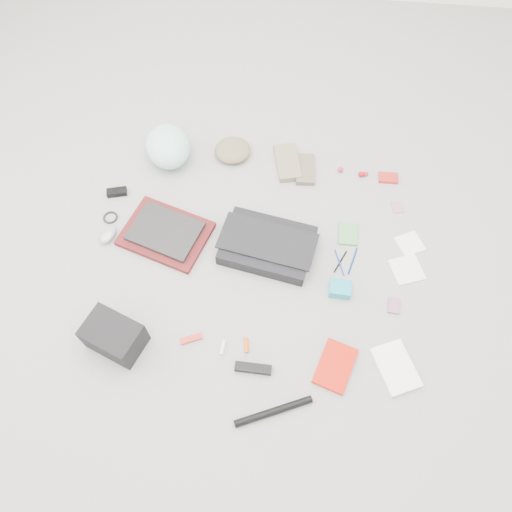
# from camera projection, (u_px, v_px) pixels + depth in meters

# --- Properties ---
(ground_plane) EXTENTS (4.00, 4.00, 0.00)m
(ground_plane) POSITION_uv_depth(u_px,v_px,m) (256.00, 261.00, 2.29)
(ground_plane) COLOR gray
(messenger_bag) EXTENTS (0.45, 0.36, 0.07)m
(messenger_bag) POSITION_uv_depth(u_px,v_px,m) (267.00, 245.00, 2.29)
(messenger_bag) COLOR black
(messenger_bag) RESTS_ON ground_plane
(bag_flap) EXTENTS (0.47, 0.27, 0.01)m
(bag_flap) POSITION_uv_depth(u_px,v_px,m) (268.00, 241.00, 2.26)
(bag_flap) COLOR black
(bag_flap) RESTS_ON messenger_bag
(laptop_sleeve) EXTENTS (0.46, 0.39, 0.03)m
(laptop_sleeve) POSITION_uv_depth(u_px,v_px,m) (166.00, 234.00, 2.34)
(laptop_sleeve) COLOR #591618
(laptop_sleeve) RESTS_ON ground_plane
(laptop) EXTENTS (0.37, 0.31, 0.02)m
(laptop) POSITION_uv_depth(u_px,v_px,m) (165.00, 231.00, 2.32)
(laptop) COLOR black
(laptop) RESTS_ON laptop_sleeve
(bike_helmet) EXTENTS (0.31, 0.34, 0.17)m
(bike_helmet) POSITION_uv_depth(u_px,v_px,m) (168.00, 146.00, 2.51)
(bike_helmet) COLOR #ADE2DD
(bike_helmet) RESTS_ON ground_plane
(beanie) EXTENTS (0.24, 0.23, 0.06)m
(beanie) POSITION_uv_depth(u_px,v_px,m) (233.00, 150.00, 2.57)
(beanie) COLOR #776649
(beanie) RESTS_ON ground_plane
(mitten_left) EXTENTS (0.16, 0.25, 0.03)m
(mitten_left) POSITION_uv_depth(u_px,v_px,m) (287.00, 162.00, 2.55)
(mitten_left) COLOR #7F7058
(mitten_left) RESTS_ON ground_plane
(mitten_right) EXTENTS (0.11, 0.19, 0.03)m
(mitten_right) POSITION_uv_depth(u_px,v_px,m) (305.00, 169.00, 2.53)
(mitten_right) COLOR brown
(mitten_right) RESTS_ON ground_plane
(power_brick) EXTENTS (0.11, 0.07, 0.03)m
(power_brick) POSITION_uv_depth(u_px,v_px,m) (117.00, 192.00, 2.46)
(power_brick) COLOR black
(power_brick) RESTS_ON ground_plane
(cable_coil) EXTENTS (0.09, 0.09, 0.01)m
(cable_coil) POSITION_uv_depth(u_px,v_px,m) (110.00, 217.00, 2.40)
(cable_coil) COLOR black
(cable_coil) RESTS_ON ground_plane
(mouse) EXTENTS (0.09, 0.12, 0.04)m
(mouse) POSITION_uv_depth(u_px,v_px,m) (108.00, 235.00, 2.33)
(mouse) COLOR #9092A3
(mouse) RESTS_ON ground_plane
(camera_bag) EXTENTS (0.27, 0.23, 0.15)m
(camera_bag) POSITION_uv_depth(u_px,v_px,m) (114.00, 336.00, 2.04)
(camera_bag) COLOR black
(camera_bag) RESTS_ON ground_plane
(multitool) EXTENTS (0.10, 0.06, 0.01)m
(multitool) POSITION_uv_depth(u_px,v_px,m) (191.00, 339.00, 2.10)
(multitool) COLOR #B02A1C
(multitool) RESTS_ON ground_plane
(toiletry_tube_white) EXTENTS (0.02, 0.06, 0.02)m
(toiletry_tube_white) POSITION_uv_depth(u_px,v_px,m) (223.00, 348.00, 2.08)
(toiletry_tube_white) COLOR silver
(toiletry_tube_white) RESTS_ON ground_plane
(toiletry_tube_orange) EXTENTS (0.03, 0.06, 0.02)m
(toiletry_tube_orange) POSITION_uv_depth(u_px,v_px,m) (246.00, 345.00, 2.09)
(toiletry_tube_orange) COLOR #D25002
(toiletry_tube_orange) RESTS_ON ground_plane
(u_lock) EXTENTS (0.15, 0.04, 0.03)m
(u_lock) POSITION_uv_depth(u_px,v_px,m) (253.00, 368.00, 2.03)
(u_lock) COLOR black
(u_lock) RESTS_ON ground_plane
(bike_pump) EXTENTS (0.30, 0.16, 0.03)m
(bike_pump) POSITION_uv_depth(u_px,v_px,m) (273.00, 411.00, 1.95)
(bike_pump) COLOR black
(bike_pump) RESTS_ON ground_plane
(book_red) EXTENTS (0.19, 0.23, 0.02)m
(book_red) POSITION_uv_depth(u_px,v_px,m) (335.00, 366.00, 2.04)
(book_red) COLOR red
(book_red) RESTS_ON ground_plane
(book_white) EXTENTS (0.21, 0.25, 0.02)m
(book_white) POSITION_uv_depth(u_px,v_px,m) (396.00, 368.00, 2.04)
(book_white) COLOR white
(book_white) RESTS_ON ground_plane
(notepad) EXTENTS (0.09, 0.12, 0.01)m
(notepad) POSITION_uv_depth(u_px,v_px,m) (348.00, 234.00, 2.35)
(notepad) COLOR #488B4C
(notepad) RESTS_ON ground_plane
(pen_blue) EXTENTS (0.05, 0.13, 0.01)m
(pen_blue) POSITION_uv_depth(u_px,v_px,m) (339.00, 263.00, 2.28)
(pen_blue) COLOR navy
(pen_blue) RESTS_ON ground_plane
(pen_black) EXTENTS (0.06, 0.12, 0.01)m
(pen_black) POSITION_uv_depth(u_px,v_px,m) (340.00, 262.00, 2.28)
(pen_black) COLOR black
(pen_black) RESTS_ON ground_plane
(pen_navy) EXTENTS (0.04, 0.14, 0.01)m
(pen_navy) POSITION_uv_depth(u_px,v_px,m) (353.00, 261.00, 2.28)
(pen_navy) COLOR navy
(pen_navy) RESTS_ON ground_plane
(accordion_wallet) EXTENTS (0.10, 0.08, 0.05)m
(accordion_wallet) POSITION_uv_depth(u_px,v_px,m) (340.00, 289.00, 2.19)
(accordion_wallet) COLOR teal
(accordion_wallet) RESTS_ON ground_plane
(card_deck) EXTENTS (0.06, 0.08, 0.01)m
(card_deck) POSITION_uv_depth(u_px,v_px,m) (394.00, 306.00, 2.17)
(card_deck) COLOR #975F82
(card_deck) RESTS_ON ground_plane
(napkin_top) EXTENTS (0.15, 0.15, 0.01)m
(napkin_top) POSITION_uv_depth(u_px,v_px,m) (410.00, 244.00, 2.33)
(napkin_top) COLOR white
(napkin_top) RESTS_ON ground_plane
(napkin_bottom) EXTENTS (0.17, 0.17, 0.01)m
(napkin_bottom) POSITION_uv_depth(u_px,v_px,m) (407.00, 270.00, 2.26)
(napkin_bottom) COLOR silver
(napkin_bottom) RESTS_ON ground_plane
(lollipop_a) EXTENTS (0.04, 0.04, 0.03)m
(lollipop_a) POSITION_uv_depth(u_px,v_px,m) (340.00, 170.00, 2.53)
(lollipop_a) COLOR #B91C33
(lollipop_a) RESTS_ON ground_plane
(lollipop_b) EXTENTS (0.03, 0.03, 0.03)m
(lollipop_b) POSITION_uv_depth(u_px,v_px,m) (361.00, 174.00, 2.51)
(lollipop_b) COLOR #A70910
(lollipop_b) RESTS_ON ground_plane
(lollipop_c) EXTENTS (0.03, 0.03, 0.03)m
(lollipop_c) POSITION_uv_depth(u_px,v_px,m) (366.00, 174.00, 2.52)
(lollipop_c) COLOR maroon
(lollipop_c) RESTS_ON ground_plane
(altoids_tin) EXTENTS (0.10, 0.06, 0.02)m
(altoids_tin) POSITION_uv_depth(u_px,v_px,m) (388.00, 178.00, 2.51)
(altoids_tin) COLOR #B2251E
(altoids_tin) RESTS_ON ground_plane
(stamp_sheet) EXTENTS (0.06, 0.07, 0.00)m
(stamp_sheet) POSITION_uv_depth(u_px,v_px,m) (397.00, 207.00, 2.43)
(stamp_sheet) COLOR #A37287
(stamp_sheet) RESTS_ON ground_plane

